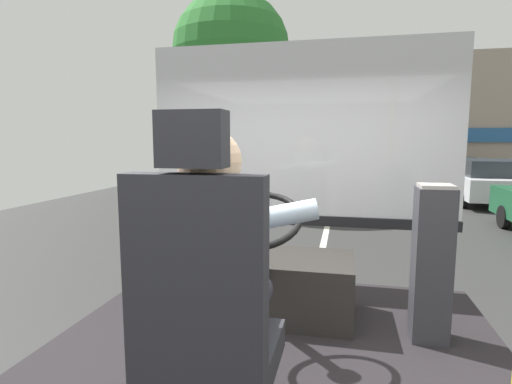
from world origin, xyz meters
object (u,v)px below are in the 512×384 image
(fare_box, at_px, (432,264))
(parked_car_white, at_px, (487,181))
(driver_seat, at_px, (206,321))
(parked_car_silver, at_px, (447,170))
(bus_driver, at_px, (215,260))
(steering_console, at_px, (270,282))

(fare_box, relative_size, parked_car_white, 0.24)
(driver_seat, height_order, parked_car_silver, driver_seat)
(bus_driver, relative_size, parked_car_white, 0.21)
(fare_box, xyz_separation_m, parked_car_white, (3.77, 11.21, -0.56))
(parked_car_white, bearing_deg, parked_car_silver, 90.32)
(parked_car_silver, bearing_deg, bus_driver, -105.36)
(driver_seat, relative_size, parked_car_white, 0.33)
(bus_driver, distance_m, fare_box, 1.43)
(driver_seat, xyz_separation_m, fare_box, (0.98, 1.13, -0.07))
(driver_seat, height_order, steering_console, driver_seat)
(driver_seat, bearing_deg, parked_car_white, 68.95)
(bus_driver, bearing_deg, driver_seat, -90.00)
(driver_seat, height_order, bus_driver, driver_seat)
(steering_console, xyz_separation_m, parked_car_white, (4.75, 11.08, -0.33))
(parked_car_white, bearing_deg, driver_seat, -111.05)
(fare_box, height_order, parked_car_white, fare_box)
(driver_seat, relative_size, fare_box, 1.37)
(steering_console, height_order, parked_car_silver, steering_console)
(bus_driver, bearing_deg, parked_car_silver, 74.64)
(parked_car_white, xyz_separation_m, parked_car_silver, (-0.03, 4.96, -0.05))
(driver_seat, xyz_separation_m, parked_car_white, (4.75, 12.34, -0.63))
(fare_box, distance_m, parked_car_silver, 16.61)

